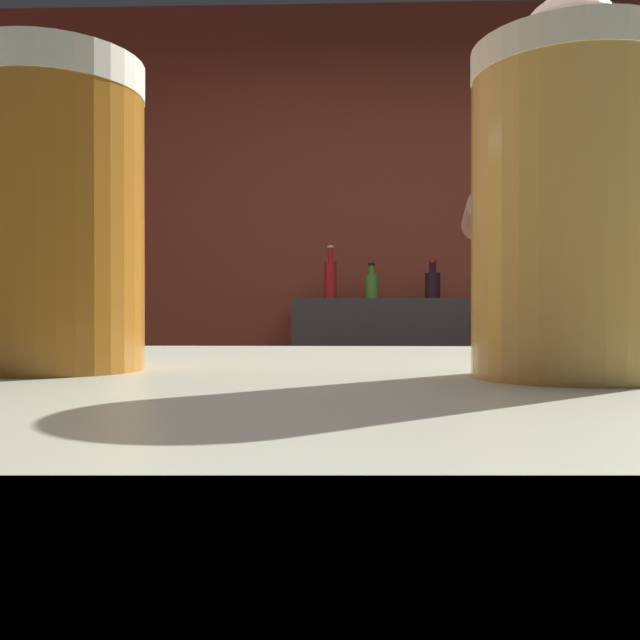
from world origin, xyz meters
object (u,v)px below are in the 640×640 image
bartender (570,350)px  bottle_soy (433,284)px  bottle_olive_oil (330,278)px  pint_glass_near (569,213)px  bottle_vinegar (372,285)px  mixing_bowl (394,368)px  chefs_knife (624,376)px  pint_glass_far (57,217)px

bartender → bottle_soy: bearing=9.2°
bartender → bottle_olive_oil: bearing=24.3°
bartender → pint_glass_near: bartender is taller
pint_glass_near → bottle_olive_oil: bottle_olive_oil is taller
bottle_vinegar → mixing_bowl: bearing=-90.1°
mixing_bowl → chefs_knife: size_ratio=0.74×
mixing_bowl → bottle_olive_oil: 1.46m
bartender → pint_glass_near: bearing=169.4°
mixing_bowl → pint_glass_far: 1.56m
bottle_olive_oil → bottle_vinegar: bottle_olive_oil is taller
bottle_olive_oil → bottle_vinegar: (0.20, 0.00, -0.03)m
mixing_bowl → chefs_knife: mixing_bowl is taller
pint_glass_far → bottle_soy: 3.00m
mixing_bowl → pint_glass_near: pint_glass_near is taller
bottle_vinegar → bottle_soy: bottle_soy is taller
pint_glass_far → bottle_vinegar: bottle_vinegar is taller
mixing_bowl → chefs_knife: 0.61m
bottle_soy → mixing_bowl: bearing=-101.7°
chefs_knife → pint_glass_far: pint_glass_far is taller
pint_glass_near → pint_glass_far: (-0.21, 0.03, 0.00)m
bartender → pint_glass_near: (-0.39, -1.14, 0.11)m
bottle_olive_oil → bottle_soy: (0.49, 0.02, -0.03)m
pint_glass_far → bottle_soy: bottle_soy is taller
chefs_knife → pint_glass_far: 1.77m
mixing_bowl → bottle_soy: size_ratio=0.95×
mixing_bowl → bottle_olive_oil: (-0.20, 1.41, 0.32)m
bartender → chefs_knife: (0.28, 0.41, -0.09)m
bartender → mixing_bowl: 0.53m
chefs_knife → bottle_olive_oil: size_ratio=0.93×
chefs_knife → bottle_soy: (-0.32, 1.43, 0.31)m
pint_glass_far → bottle_olive_oil: 2.94m
pint_glass_near → bottle_olive_oil: bearing=92.8°
bottle_vinegar → bottle_soy: 0.30m
bartender → bottle_olive_oil: (-0.53, 1.82, 0.25)m
chefs_knife → bottle_vinegar: (-0.61, 1.41, 0.31)m
bottle_vinegar → bartender: bearing=-79.7°
bartender → bottle_soy: bartender is taller
pint_glass_far → mixing_bowl: bearing=80.2°
bartender → pint_glass_near: 1.21m
bottle_olive_oil → bartender: bearing=-73.8°
bottle_olive_oil → bottle_vinegar: 0.20m
bartender → pint_glass_far: (-0.60, -1.12, 0.11)m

